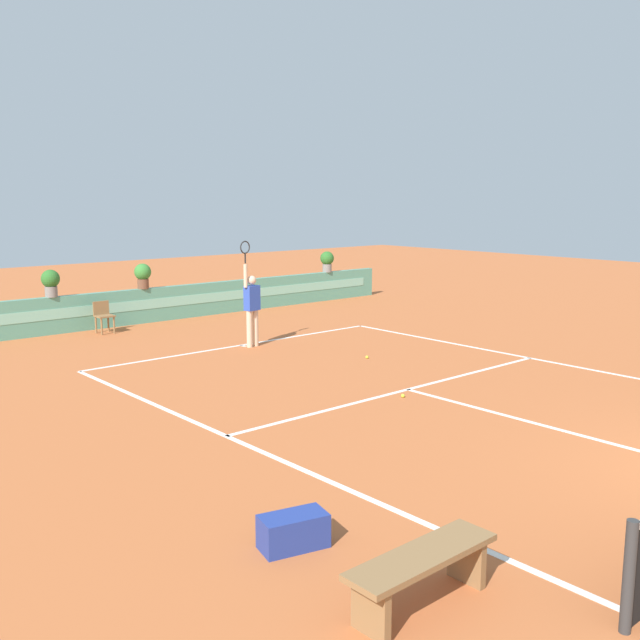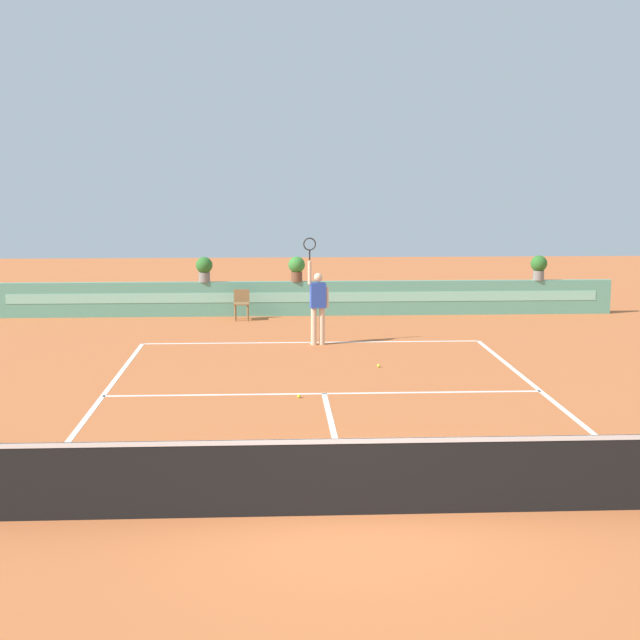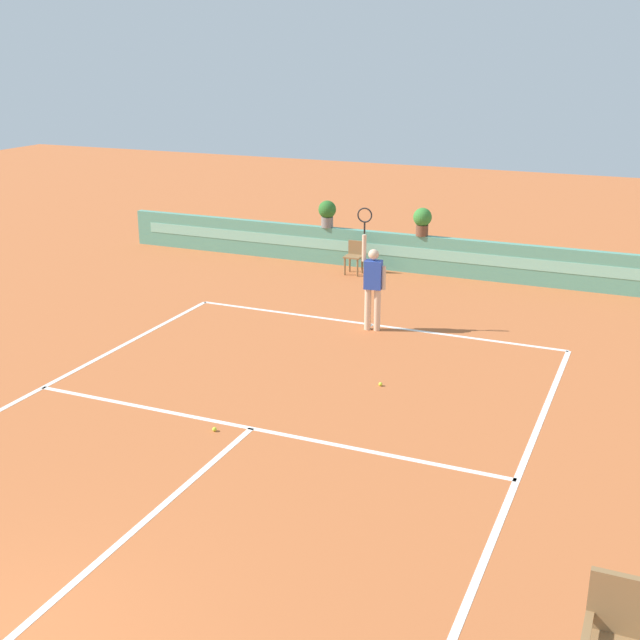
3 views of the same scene
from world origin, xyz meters
name	(u,v)px [view 1 (image 1 of 3)]	position (x,y,z in m)	size (l,w,h in m)	color
ground_plane	(424,394)	(0.00, 6.00, 0.00)	(60.00, 60.00, 0.00)	#BC6033
court_lines	(395,386)	(0.00, 6.72, 0.00)	(8.32, 11.94, 0.01)	white
back_wall_barrier	(152,305)	(0.00, 16.39, 0.50)	(18.00, 0.21, 1.00)	#599E84
ball_kid_chair	(103,315)	(-1.82, 15.66, 0.48)	(0.44, 0.44, 0.85)	olive
bench_courtside	(422,567)	(-5.40, 1.38, 0.38)	(1.60, 0.44, 0.51)	olive
gear_bag	(293,531)	(-5.57, 2.98, 0.18)	(0.70, 0.36, 0.36)	navy
tennis_player	(252,304)	(0.13, 11.58, 1.05)	(0.62, 0.27, 2.58)	beige
tennis_ball_near_baseline	(367,357)	(1.29, 8.80, 0.03)	(0.07, 0.07, 0.07)	#CCE033
tennis_ball_mid_court	(403,396)	(-0.48, 6.09, 0.03)	(0.07, 0.07, 0.07)	#CCE033
potted_plant_far_right	(327,260)	(6.85, 16.39, 1.41)	(0.48, 0.48, 0.72)	gray
potted_plant_centre	(143,274)	(-0.24, 16.39, 1.41)	(0.48, 0.48, 0.72)	brown
potted_plant_left	(51,281)	(-2.90, 16.39, 1.41)	(0.48, 0.48, 0.72)	gray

